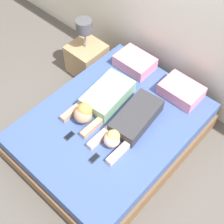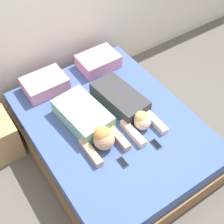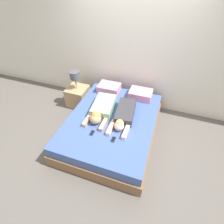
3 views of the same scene
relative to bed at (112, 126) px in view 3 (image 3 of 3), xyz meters
The scene contains 10 objects.
ground_plane 0.22m from the bed, ahead, with size 12.00×12.00×0.00m, color #5B5651.
wall_back 1.62m from the bed, 90.00° to the left, with size 12.00×0.06×2.60m.
bed is the anchor object (origin of this frame).
pillow_head_left 0.95m from the bed, 113.41° to the left, with size 0.47×0.35×0.16m.
pillow_head_right 0.95m from the bed, 66.59° to the left, with size 0.47×0.35×0.16m.
person_left 0.40m from the bed, 164.83° to the left, with size 0.43×0.91×0.24m.
person_right 0.38m from the bed, 16.74° to the left, with size 0.39×0.95×0.20m.
cell_phone_left 0.56m from the bed, 112.77° to the right, with size 0.06×0.12×0.01m.
cell_phone_right 0.57m from the bed, 68.28° to the right, with size 0.06×0.12×0.01m.
nightstand 1.28m from the bed, 148.56° to the left, with size 0.46×0.46×0.88m.
Camera 3 is at (0.79, -2.24, 2.70)m, focal length 28.00 mm.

